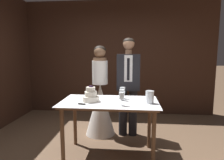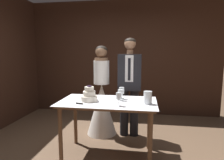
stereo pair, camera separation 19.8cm
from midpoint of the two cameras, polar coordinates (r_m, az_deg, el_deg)
wall_back at (r=4.91m, az=3.85°, el=6.26°), size 4.66×0.12×2.72m
cake_table at (r=2.88m, az=0.77°, el=-8.02°), size 1.38×0.79×0.82m
tiered_cake at (r=2.85m, az=-4.53°, el=-4.49°), size 0.24×0.24×0.23m
cake_knife at (r=2.68m, az=-5.84°, el=-6.89°), size 0.40×0.10×0.02m
wine_glass_near at (r=2.87m, az=4.43°, el=-3.66°), size 0.08×0.08×0.16m
wine_glass_middle at (r=2.59m, az=4.11°, el=-4.80°), size 0.07×0.07×0.17m
wine_glass_far at (r=2.98m, az=4.67°, el=-3.21°), size 0.08×0.08×0.17m
hurricane_candle at (r=2.75m, az=12.22°, el=-5.03°), size 0.11×0.11×0.17m
bride at (r=3.68m, az=-1.42°, el=-6.34°), size 0.54×0.54×1.62m
groom at (r=3.55m, az=6.64°, el=-0.74°), size 0.40×0.25×1.75m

